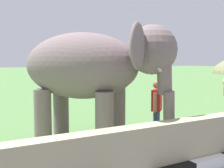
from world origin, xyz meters
TOP-DOWN VIEW (x-y plane):
  - barrier_parapet at (2.00, 4.50)m, footprint 28.00×0.36m
  - elephant at (1.49, 6.80)m, footprint 3.74×3.90m
  - person_handler at (3.22, 6.39)m, footprint 0.54×0.49m

SIDE VIEW (x-z plane):
  - barrier_parapet at x=2.00m, z-range 0.00..1.00m
  - person_handler at x=3.22m, z-range 0.10..1.75m
  - elephant at x=1.49m, z-range 0.48..3.50m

